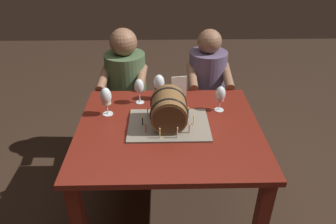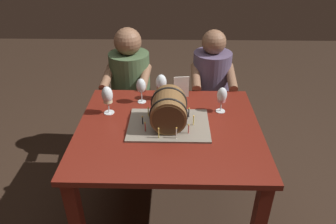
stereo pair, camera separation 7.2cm
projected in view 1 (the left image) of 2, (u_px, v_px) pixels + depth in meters
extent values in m
plane|color=#332319|center=(169.00, 211.00, 2.35)|extent=(8.00, 8.00, 0.00)
cube|color=maroon|center=(169.00, 129.00, 1.97)|extent=(1.14, 1.00, 0.03)
cube|color=maroon|center=(104.00, 138.00, 2.53)|extent=(0.07, 0.07, 0.72)
cube|color=maroon|center=(230.00, 137.00, 2.55)|extent=(0.07, 0.07, 0.72)
cube|color=gray|center=(168.00, 125.00, 1.97)|extent=(0.51, 0.37, 0.01)
cylinder|color=brown|center=(168.00, 109.00, 1.91)|extent=(0.22, 0.25, 0.22)
cylinder|color=#46301B|center=(168.00, 121.00, 1.80)|extent=(0.19, 0.00, 0.19)
cylinder|color=#46301B|center=(168.00, 99.00, 2.02)|extent=(0.19, 0.00, 0.19)
torus|color=black|center=(168.00, 115.00, 1.85)|extent=(0.23, 0.01, 0.23)
torus|color=black|center=(168.00, 104.00, 1.97)|extent=(0.23, 0.01, 0.23)
cylinder|color=#EAD666|center=(193.00, 120.00, 1.95)|extent=(0.01, 0.01, 0.06)
sphere|color=#F9C64C|center=(194.00, 116.00, 1.93)|extent=(0.01, 0.01, 0.01)
cylinder|color=black|center=(188.00, 113.00, 2.03)|extent=(0.01, 0.01, 0.06)
sphere|color=#F9C64C|center=(188.00, 108.00, 2.01)|extent=(0.01, 0.01, 0.01)
cylinder|color=#EAD666|center=(173.00, 107.00, 2.08)|extent=(0.01, 0.01, 0.06)
sphere|color=#F9C64C|center=(174.00, 102.00, 2.06)|extent=(0.01, 0.01, 0.01)
cylinder|color=#D64C47|center=(161.00, 108.00, 2.08)|extent=(0.01, 0.01, 0.05)
sphere|color=#F9C64C|center=(161.00, 104.00, 2.06)|extent=(0.01, 0.01, 0.01)
cylinder|color=#EAD666|center=(148.00, 113.00, 2.03)|extent=(0.01, 0.01, 0.06)
sphere|color=#F9C64C|center=(148.00, 108.00, 2.01)|extent=(0.01, 0.01, 0.01)
cylinder|color=black|center=(143.00, 121.00, 1.95)|extent=(0.01, 0.01, 0.05)
sphere|color=#F9C64C|center=(142.00, 117.00, 1.93)|extent=(0.01, 0.01, 0.01)
cylinder|color=#D64C47|center=(146.00, 128.00, 1.88)|extent=(0.01, 0.01, 0.05)
sphere|color=#F9C64C|center=(146.00, 123.00, 1.86)|extent=(0.01, 0.01, 0.01)
cylinder|color=#EAD666|center=(160.00, 134.00, 1.82)|extent=(0.01, 0.01, 0.06)
sphere|color=#F9C64C|center=(160.00, 129.00, 1.80)|extent=(0.01, 0.01, 0.01)
cylinder|color=silver|center=(177.00, 133.00, 1.82)|extent=(0.01, 0.01, 0.07)
sphere|color=#F9C64C|center=(177.00, 128.00, 1.80)|extent=(0.01, 0.01, 0.01)
cylinder|color=#D64C47|center=(189.00, 129.00, 1.87)|extent=(0.01, 0.01, 0.05)
sphere|color=#F9C64C|center=(189.00, 124.00, 1.85)|extent=(0.01, 0.01, 0.01)
cylinder|color=white|center=(219.00, 110.00, 2.13)|extent=(0.06, 0.06, 0.00)
cylinder|color=white|center=(219.00, 105.00, 2.11)|extent=(0.01, 0.01, 0.07)
ellipsoid|color=white|center=(220.00, 94.00, 2.07)|extent=(0.07, 0.07, 0.10)
cylinder|color=pink|center=(220.00, 97.00, 2.08)|extent=(0.05, 0.05, 0.05)
cylinder|color=white|center=(108.00, 114.00, 2.09)|extent=(0.07, 0.07, 0.00)
cylinder|color=white|center=(107.00, 109.00, 2.07)|extent=(0.01, 0.01, 0.07)
ellipsoid|color=white|center=(106.00, 96.00, 2.02)|extent=(0.07, 0.07, 0.12)
cylinder|color=beige|center=(106.00, 102.00, 2.04)|extent=(0.06, 0.06, 0.03)
cylinder|color=white|center=(159.00, 98.00, 2.27)|extent=(0.07, 0.07, 0.00)
cylinder|color=white|center=(159.00, 94.00, 2.25)|extent=(0.01, 0.01, 0.07)
ellipsoid|color=white|center=(159.00, 82.00, 2.20)|extent=(0.08, 0.08, 0.12)
cylinder|color=maroon|center=(159.00, 87.00, 2.22)|extent=(0.06, 0.06, 0.03)
cylinder|color=white|center=(140.00, 102.00, 2.22)|extent=(0.06, 0.06, 0.00)
cylinder|color=white|center=(140.00, 98.00, 2.20)|extent=(0.01, 0.01, 0.07)
ellipsoid|color=white|center=(139.00, 86.00, 2.16)|extent=(0.07, 0.07, 0.11)
cube|color=silver|center=(179.00, 87.00, 2.26)|extent=(0.11, 0.03, 0.16)
cube|color=#2A3A24|center=(130.00, 128.00, 2.89)|extent=(0.34, 0.32, 0.45)
cylinder|color=#47603D|center=(126.00, 82.00, 2.64)|extent=(0.36, 0.36, 0.50)
sphere|color=brown|center=(123.00, 42.00, 2.46)|extent=(0.22, 0.22, 0.22)
cylinder|color=brown|center=(141.00, 79.00, 2.47)|extent=(0.10, 0.31, 0.14)
cylinder|color=brown|center=(104.00, 78.00, 2.49)|extent=(0.10, 0.31, 0.14)
cube|color=#372D40|center=(203.00, 127.00, 2.90)|extent=(0.34, 0.32, 0.45)
cylinder|color=#5B4C6B|center=(207.00, 81.00, 2.65)|extent=(0.31, 0.31, 0.51)
sphere|color=brown|center=(210.00, 41.00, 2.48)|extent=(0.19, 0.19, 0.19)
cylinder|color=brown|center=(227.00, 76.00, 2.49)|extent=(0.07, 0.31, 0.14)
cylinder|color=brown|center=(192.00, 76.00, 2.48)|extent=(0.07, 0.31, 0.14)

